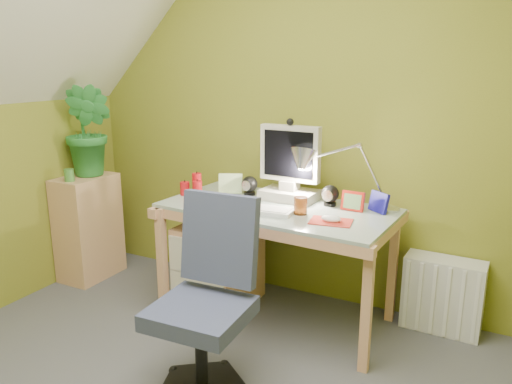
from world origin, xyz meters
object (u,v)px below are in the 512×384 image
at_px(potted_plant, 90,131).
at_px(task_chair, 200,312).
at_px(desk, 277,263).
at_px(radiator, 443,295).
at_px(desk_lamp, 363,161).
at_px(monitor, 290,162).
at_px(side_ledge, 89,227).

distance_m(potted_plant, task_chair, 1.81).
relative_size(desk, radiator, 3.03).
height_order(desk_lamp, task_chair, desk_lamp).
relative_size(monitor, desk_lamp, 0.84).
height_order(desk, desk_lamp, desk_lamp).
distance_m(monitor, radiator, 1.20).
relative_size(desk, potted_plant, 2.08).
distance_m(task_chair, radiator, 1.50).
bearing_deg(radiator, task_chair, -126.80).
relative_size(monitor, radiator, 1.07).
xyz_separation_m(monitor, side_ledge, (-1.50, -0.23, -0.58)).
height_order(desk, radiator, desk).
height_order(desk_lamp, side_ledge, desk_lamp).
xyz_separation_m(side_ledge, potted_plant, (0.04, 0.05, 0.71)).
xyz_separation_m(monitor, task_chair, (-0.00, -1.02, -0.53)).
xyz_separation_m(desk_lamp, potted_plant, (-1.91, -0.18, 0.08)).
bearing_deg(potted_plant, side_ledge, -128.33).
xyz_separation_m(desk, monitor, (-0.00, 0.18, 0.60)).
relative_size(potted_plant, task_chair, 0.75).
relative_size(desk, task_chair, 1.55).
xyz_separation_m(desk, desk_lamp, (0.45, 0.18, 0.65)).
bearing_deg(monitor, potted_plant, -171.42).
bearing_deg(side_ledge, potted_plant, 51.67).
relative_size(desk_lamp, potted_plant, 0.87).
relative_size(desk, monitor, 2.85).
distance_m(monitor, potted_plant, 1.48).
bearing_deg(side_ledge, desk_lamp, 6.70).
height_order(desk_lamp, potted_plant, potted_plant).
bearing_deg(monitor, desk, -88.40).
bearing_deg(side_ledge, task_chair, -27.85).
bearing_deg(radiator, desk_lamp, -161.80).
distance_m(side_ledge, task_chair, 1.70).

